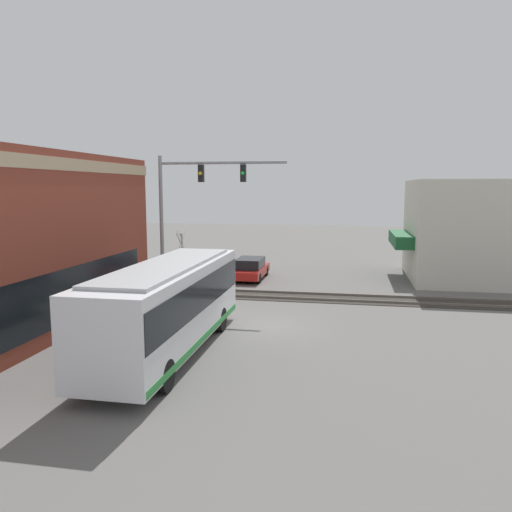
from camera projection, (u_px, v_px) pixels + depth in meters
The scene contains 7 objects.
ground_plane at pixel (264, 325), 21.84m from camera, with size 120.00×120.00×0.00m, color #605E5B.
shop_building at pixel (472, 231), 32.27m from camera, with size 8.35×9.01×6.48m.
city_bus at pixel (168, 304), 17.99m from camera, with size 10.43×2.59×3.30m.
traffic_signal_gantry at pixel (193, 197), 26.50m from camera, with size 0.42×6.91×7.68m.
crossing_signal at pixel (182, 258), 26.51m from camera, with size 1.41×1.18×3.81m.
rail_track_near at pixel (283, 296), 27.68m from camera, with size 2.60×60.00×0.15m.
parked_car_red at pixel (250, 269), 32.85m from camera, with size 4.61×1.82×1.42m.
Camera 1 is at (-20.92, -3.57, 5.98)m, focal length 35.00 mm.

